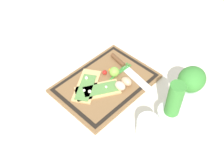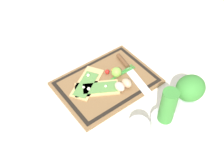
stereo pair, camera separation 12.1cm
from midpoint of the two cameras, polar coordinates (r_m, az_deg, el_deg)
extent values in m
plane|color=silver|center=(1.26, 1.59, -0.10)|extent=(6.00, 6.00, 0.00)
cube|color=brown|center=(1.25, 1.60, 0.13)|extent=(0.46, 0.33, 0.01)
cube|color=black|center=(1.25, 1.61, 0.38)|extent=(0.43, 0.31, 0.00)
cube|color=brown|center=(1.25, 1.61, 0.43)|extent=(0.39, 0.27, 0.00)
cube|color=tan|center=(1.24, -2.59, 0.12)|extent=(0.22, 0.18, 0.01)
cube|color=#568942|center=(1.22, -2.88, -0.20)|extent=(0.17, 0.14, 0.00)
sphere|color=silver|center=(1.25, -2.46, 1.78)|extent=(0.02, 0.02, 0.02)
sphere|color=silver|center=(1.20, -3.36, -0.87)|extent=(0.01, 0.01, 0.01)
cube|color=tan|center=(1.21, -0.43, -1.17)|extent=(0.22, 0.18, 0.01)
cube|color=#568942|center=(1.21, 0.29, -0.93)|extent=(0.17, 0.13, 0.00)
sphere|color=silver|center=(1.19, -2.08, -1.35)|extent=(0.02, 0.02, 0.02)
sphere|color=silver|center=(1.20, 1.50, -0.63)|extent=(0.01, 0.01, 0.01)
cube|color=silver|center=(1.26, 8.42, 0.51)|extent=(0.07, 0.20, 0.00)
cylinder|color=brown|center=(1.33, 4.99, 4.91)|extent=(0.04, 0.10, 0.02)
ellipsoid|color=tan|center=(1.22, 6.07, 0.07)|extent=(0.04, 0.06, 0.04)
ellipsoid|color=beige|center=(1.20, 4.58, -0.72)|extent=(0.04, 0.06, 0.04)
sphere|color=#7FB742|center=(1.26, 3.69, 2.50)|extent=(0.05, 0.05, 0.05)
sphere|color=red|center=(1.27, 1.67, 2.54)|extent=(0.02, 0.02, 0.02)
sphere|color=gold|center=(1.28, 3.02, 2.86)|extent=(0.02, 0.02, 0.02)
cylinder|color=#388433|center=(1.24, 2.36, 0.63)|extent=(0.31, 0.02, 0.01)
cylinder|color=#388433|center=(1.24, 2.36, 0.63)|extent=(0.31, 0.02, 0.01)
cylinder|color=#388433|center=(1.24, 2.36, 0.63)|extent=(0.30, 0.04, 0.01)
cylinder|color=white|center=(1.11, 14.24, -8.59)|extent=(0.11, 0.11, 0.08)
cylinder|color=#388433|center=(1.03, 15.24, -5.54)|extent=(0.06, 0.06, 0.20)
cylinder|color=silver|center=(1.05, 8.99, -10.49)|extent=(0.09, 0.09, 0.09)
cylinder|color=#D16023|center=(1.08, 8.81, -11.28)|extent=(0.08, 0.08, 0.03)
cylinder|color=silver|center=(1.01, 9.33, -8.95)|extent=(0.08, 0.08, 0.01)
cylinder|color=silver|center=(1.18, 18.52, -4.24)|extent=(0.08, 0.08, 0.10)
ellipsoid|color=#388433|center=(1.10, 19.75, -1.01)|extent=(0.13, 0.11, 0.10)
camera|label=1|loc=(0.06, -87.13, 3.17)|focal=42.00mm
camera|label=2|loc=(0.06, 92.87, -3.17)|focal=42.00mm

